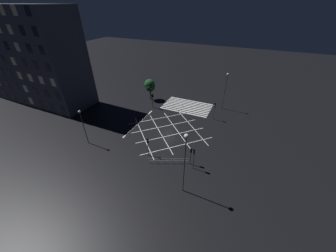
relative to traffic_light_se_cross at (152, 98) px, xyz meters
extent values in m
plane|color=black|center=(-8.35, 8.19, -2.75)|extent=(200.00, 200.00, 0.00)
cube|color=silver|center=(-8.35, -0.77, -2.75)|extent=(12.61, 0.50, 0.01)
cube|color=silver|center=(-8.35, -1.67, -2.75)|extent=(12.61, 0.50, 0.01)
cube|color=silver|center=(-8.35, -2.57, -2.75)|extent=(12.61, 0.50, 0.01)
cube|color=silver|center=(-8.35, -3.47, -2.75)|extent=(12.61, 0.50, 0.01)
cube|color=silver|center=(-8.35, -4.37, -2.75)|extent=(12.61, 0.50, 0.01)
cube|color=silver|center=(-8.35, -5.27, -2.75)|extent=(12.61, 0.50, 0.01)
cube|color=silver|center=(-8.35, -6.17, -2.75)|extent=(12.61, 0.50, 0.01)
cube|color=silver|center=(-8.35, -7.07, -2.75)|extent=(12.61, 0.50, 0.01)
cube|color=silver|center=(-8.35, -7.97, -2.75)|extent=(12.61, 0.50, 0.01)
cube|color=silver|center=(-4.39, 4.23, -2.75)|extent=(10.99, 10.99, 0.01)
cube|color=silver|center=(-12.31, 4.23, -2.75)|extent=(10.99, 10.99, 0.01)
cube|color=silver|center=(-7.03, 6.87, -2.75)|extent=(10.99, 10.99, 0.01)
cube|color=silver|center=(-9.67, 6.87, -2.75)|extent=(10.99, 10.99, 0.01)
cube|color=silver|center=(-9.67, 9.51, -2.75)|extent=(10.99, 10.99, 0.01)
cube|color=silver|center=(-7.03, 9.51, -2.75)|extent=(10.99, 10.99, 0.01)
cube|color=silver|center=(-12.31, 12.15, -2.75)|extent=(10.99, 10.99, 0.01)
cube|color=silver|center=(-4.39, 12.15, -2.75)|extent=(10.99, 10.99, 0.01)
cube|color=silver|center=(-0.85, 8.19, -2.75)|extent=(0.30, 12.61, 0.01)
cube|color=#3D424C|center=(30.62, 8.19, 8.87)|extent=(30.63, 10.00, 23.25)
cube|color=black|center=(40.19, 13.22, -0.75)|extent=(1.40, 0.06, 1.80)
cube|color=black|center=(36.36, 13.22, -0.75)|extent=(1.40, 0.06, 1.80)
cube|color=black|center=(32.53, 13.22, -0.75)|extent=(1.40, 0.06, 1.80)
cube|color=beige|center=(28.71, 13.22, -0.75)|extent=(1.40, 0.06, 1.80)
cube|color=black|center=(24.88, 13.22, -0.75)|extent=(1.40, 0.06, 1.80)
cube|color=black|center=(21.05, 13.22, -0.75)|extent=(1.40, 0.06, 1.80)
cube|color=black|center=(17.22, 13.22, -0.75)|extent=(1.40, 0.06, 1.80)
cube|color=black|center=(36.36, 13.22, 2.62)|extent=(1.40, 0.06, 1.80)
cube|color=black|center=(32.53, 13.22, 2.62)|extent=(1.40, 0.06, 1.80)
cube|color=beige|center=(28.71, 13.22, 2.62)|extent=(1.40, 0.06, 1.80)
cube|color=black|center=(24.88, 13.22, 2.62)|extent=(1.40, 0.06, 1.80)
cube|color=black|center=(21.05, 13.22, 2.62)|extent=(1.40, 0.06, 1.80)
cube|color=black|center=(17.22, 13.22, 2.62)|extent=(1.40, 0.06, 1.80)
cube|color=black|center=(36.36, 13.22, 5.99)|extent=(1.40, 0.06, 1.80)
cube|color=black|center=(32.53, 13.22, 5.99)|extent=(1.40, 0.06, 1.80)
cube|color=beige|center=(28.71, 13.22, 5.99)|extent=(1.40, 0.06, 1.80)
cube|color=beige|center=(24.88, 13.22, 5.99)|extent=(1.40, 0.06, 1.80)
cube|color=beige|center=(21.05, 13.22, 5.99)|extent=(1.40, 0.06, 1.80)
cube|color=beige|center=(17.22, 13.22, 5.99)|extent=(1.40, 0.06, 1.80)
cube|color=black|center=(32.53, 13.22, 9.37)|extent=(1.40, 0.06, 1.80)
cube|color=beige|center=(28.71, 13.22, 9.37)|extent=(1.40, 0.06, 1.80)
cube|color=black|center=(24.88, 13.22, 9.37)|extent=(1.40, 0.06, 1.80)
cube|color=black|center=(21.05, 13.22, 9.37)|extent=(1.40, 0.06, 1.80)
cube|color=black|center=(17.22, 13.22, 9.37)|extent=(1.40, 0.06, 1.80)
cube|color=black|center=(28.71, 13.22, 12.74)|extent=(1.40, 0.06, 1.80)
cube|color=beige|center=(24.88, 13.22, 12.74)|extent=(1.40, 0.06, 1.80)
cube|color=black|center=(21.05, 13.22, 12.74)|extent=(1.40, 0.06, 1.80)
cube|color=black|center=(17.22, 13.22, 12.74)|extent=(1.40, 0.06, 1.80)
cube|color=beige|center=(24.88, 13.22, 16.12)|extent=(1.40, 0.06, 1.80)
cube|color=black|center=(21.05, 13.22, 16.12)|extent=(1.40, 0.06, 1.80)
cube|color=black|center=(17.22, 13.22, 16.12)|extent=(1.40, 0.06, 1.80)
cube|color=beige|center=(24.88, 13.22, 19.49)|extent=(1.40, 0.06, 1.80)
cube|color=beige|center=(21.05, 13.22, 19.49)|extent=(1.40, 0.06, 1.80)
cube|color=black|center=(17.22, 13.22, 19.49)|extent=(1.40, 0.06, 1.80)
cylinder|color=#2D2D30|center=(0.00, -0.09, -0.83)|extent=(0.11, 0.11, 3.85)
cube|color=black|center=(0.00, 0.04, 0.60)|extent=(0.28, 0.16, 0.90)
sphere|color=black|center=(0.00, 0.16, 0.90)|extent=(0.18, 0.18, 0.18)
sphere|color=black|center=(0.00, 0.16, 0.60)|extent=(0.18, 0.18, 0.18)
sphere|color=green|center=(0.00, 0.16, 0.30)|extent=(0.18, 0.18, 0.18)
cube|color=black|center=(0.00, -0.05, 0.60)|extent=(0.36, 0.02, 0.98)
cylinder|color=#2D2D30|center=(-16.04, 15.90, -0.98)|extent=(0.11, 0.11, 3.55)
cube|color=black|center=(-16.04, 15.77, 0.30)|extent=(0.28, 0.16, 0.90)
sphere|color=black|center=(-16.04, 15.66, 0.60)|extent=(0.18, 0.18, 0.18)
sphere|color=black|center=(-16.04, 15.66, 0.30)|extent=(0.18, 0.18, 0.18)
sphere|color=green|center=(-16.04, 15.66, 0.00)|extent=(0.18, 0.18, 0.18)
cube|color=black|center=(-16.04, 15.86, 0.30)|extent=(0.36, 0.02, 0.98)
cylinder|color=#2D2D30|center=(-16.82, 16.65, -0.60)|extent=(0.11, 0.11, 4.31)
cube|color=black|center=(-16.68, 16.65, 1.05)|extent=(0.16, 0.28, 0.90)
sphere|color=black|center=(-16.57, 16.65, 1.35)|extent=(0.18, 0.18, 0.18)
sphere|color=black|center=(-16.57, 16.65, 1.05)|extent=(0.18, 0.18, 0.18)
sphere|color=green|center=(-16.57, 16.65, 0.75)|extent=(0.18, 0.18, 0.18)
cube|color=black|center=(-16.77, 16.65, 1.05)|extent=(0.02, 0.36, 0.98)
cylinder|color=#2D2D30|center=(-16.34, -0.56, -0.52)|extent=(0.11, 0.11, 4.47)
cube|color=black|center=(-16.20, -0.56, 1.21)|extent=(0.16, 0.28, 0.90)
sphere|color=black|center=(-16.09, -0.56, 1.51)|extent=(0.18, 0.18, 0.18)
sphere|color=black|center=(-16.09, -0.56, 1.21)|extent=(0.18, 0.18, 0.18)
sphere|color=green|center=(-16.09, -0.56, 0.91)|extent=(0.18, 0.18, 0.18)
cube|color=black|center=(-16.29, -0.56, 1.21)|extent=(0.02, 0.36, 0.98)
cylinder|color=#2D2D30|center=(-8.32, 16.89, -0.85)|extent=(0.11, 0.11, 3.81)
cube|color=black|center=(-8.32, 16.76, 0.56)|extent=(0.28, 0.16, 0.90)
sphere|color=black|center=(-8.32, 16.64, 0.86)|extent=(0.18, 0.18, 0.18)
sphere|color=black|center=(-8.32, 16.64, 0.56)|extent=(0.18, 0.18, 0.18)
sphere|color=green|center=(-8.32, 16.64, 0.26)|extent=(0.18, 0.18, 0.18)
cube|color=black|center=(-8.32, 16.85, 0.56)|extent=(0.36, 0.02, 0.98)
cylinder|color=#2D2D30|center=(-0.40, 0.21, -0.73)|extent=(0.11, 0.11, 4.04)
cube|color=black|center=(-0.54, 0.21, 0.79)|extent=(0.16, 0.28, 0.90)
sphere|color=black|center=(-0.65, 0.21, 1.09)|extent=(0.18, 0.18, 0.18)
sphere|color=orange|center=(-0.65, 0.21, 0.79)|extent=(0.18, 0.18, 0.18)
sphere|color=black|center=(-0.65, 0.21, 0.49)|extent=(0.18, 0.18, 0.18)
cube|color=black|center=(-0.45, 0.21, 0.79)|extent=(0.02, 0.36, 0.98)
cylinder|color=#2D2D30|center=(-16.81, 21.57, 2.23)|extent=(0.14, 0.14, 9.97)
sphere|color=white|center=(-16.81, 21.57, 7.39)|extent=(0.59, 0.59, 0.59)
cylinder|color=#2D2D30|center=(4.34, 18.73, 0.75)|extent=(0.14, 0.14, 7.02)
sphere|color=white|center=(4.34, 18.73, 4.40)|extent=(0.47, 0.47, 0.47)
cylinder|color=#2D2D30|center=(-17.15, -6.89, 1.78)|extent=(0.14, 0.14, 9.07)
sphere|color=white|center=(-17.15, -6.89, 6.47)|extent=(0.50, 0.50, 0.50)
cylinder|color=#38281C|center=(2.58, -4.04, -1.32)|extent=(0.21, 0.21, 2.87)
sphere|color=#19421E|center=(2.58, -4.04, 1.12)|extent=(2.69, 2.69, 2.69)
cylinder|color=#38281C|center=(2.90, -4.26, -1.07)|extent=(0.22, 0.22, 3.37)
sphere|color=#19421E|center=(2.90, -4.26, 1.70)|extent=(2.89, 2.89, 2.89)
cylinder|color=#9EA0A5|center=(-9.34, 18.65, -2.23)|extent=(0.05, 0.05, 1.05)
cylinder|color=#9EA0A5|center=(-10.58, 18.09, -2.23)|extent=(0.05, 0.05, 1.05)
cylinder|color=#9EA0A5|center=(-11.82, 17.53, -2.23)|extent=(0.05, 0.05, 1.05)
cylinder|color=#9EA0A5|center=(-13.07, 16.97, -2.23)|extent=(0.05, 0.05, 1.05)
cylinder|color=#9EA0A5|center=(-14.31, 16.41, -2.23)|extent=(0.05, 0.05, 1.05)
cylinder|color=#9EA0A5|center=(-15.55, 15.84, -2.23)|extent=(0.05, 0.05, 1.05)
cylinder|color=#9EA0A5|center=(-12.44, 17.25, -1.74)|extent=(6.23, 2.84, 0.04)
cylinder|color=#9EA0A5|center=(-12.44, 17.25, -2.18)|extent=(6.23, 2.84, 0.04)
camera|label=1|loc=(-22.21, 38.88, 20.81)|focal=20.00mm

